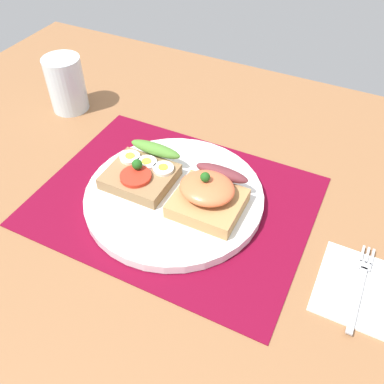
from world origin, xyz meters
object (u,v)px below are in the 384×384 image
at_px(plate, 174,196).
at_px(drinking_glass, 66,84).
at_px(sandwich_salmon, 209,194).
at_px(napkin, 364,290).
at_px(sandwich_egg_tomato, 143,171).
at_px(fork, 360,284).

xyz_separation_m(plate, drinking_glass, (-0.30, 0.14, 0.04)).
distance_m(sandwich_salmon, napkin, 0.24).
height_order(plate, napkin, plate).
bearing_deg(napkin, drinking_glass, 163.84).
xyz_separation_m(sandwich_salmon, napkin, (0.23, -0.03, -0.04)).
bearing_deg(napkin, plate, 173.29).
xyz_separation_m(plate, sandwich_salmon, (0.06, 0.00, 0.03)).
relative_size(plate, napkin, 2.32).
xyz_separation_m(sandwich_egg_tomato, fork, (0.34, -0.04, -0.02)).
relative_size(napkin, fork, 0.85).
distance_m(plate, sandwich_egg_tomato, 0.06).
bearing_deg(plate, drinking_glass, 155.60).
height_order(sandwich_salmon, fork, sandwich_salmon).
xyz_separation_m(fork, drinking_glass, (-0.58, 0.17, 0.04)).
relative_size(sandwich_egg_tomato, fork, 0.75).
height_order(plate, sandwich_salmon, sandwich_salmon).
distance_m(sandwich_egg_tomato, fork, 0.34).
height_order(sandwich_salmon, drinking_glass, drinking_glass).
bearing_deg(sandwich_salmon, napkin, -8.37).
bearing_deg(sandwich_egg_tomato, drinking_glass, 152.21).
bearing_deg(napkin, sandwich_egg_tomato, 173.02).
bearing_deg(sandwich_egg_tomato, napkin, -6.98).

